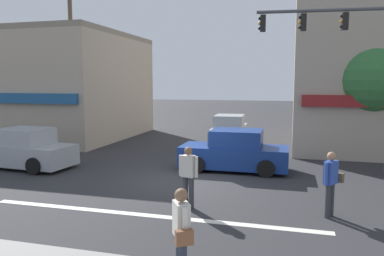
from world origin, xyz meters
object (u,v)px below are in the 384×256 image
(street_tree, at_px, (371,81))
(sedan_waiting_far, at_px, (229,130))
(sedan_approaching_near, at_px, (24,150))
(pedestrian_foreground_with_bag, at_px, (182,231))
(sedan_parked_curbside, at_px, (235,152))
(traffic_light_mast, at_px, (354,57))
(pedestrian_far_side, at_px, (188,173))
(utility_pole_near_left, at_px, (72,65))
(pedestrian_mid_crossing, at_px, (331,180))

(street_tree, bearing_deg, sedan_waiting_far, 157.82)
(sedan_approaching_near, bearing_deg, street_tree, 21.97)
(street_tree, bearing_deg, pedestrian_foreground_with_bag, -112.05)
(pedestrian_foreground_with_bag, bearing_deg, sedan_parked_curbside, 92.80)
(traffic_light_mast, relative_size, sedan_waiting_far, 1.49)
(sedan_approaching_near, height_order, pedestrian_far_side, pedestrian_far_side)
(utility_pole_near_left, bearing_deg, pedestrian_mid_crossing, -33.18)
(traffic_light_mast, height_order, sedan_parked_curbside, traffic_light_mast)
(street_tree, bearing_deg, traffic_light_mast, -110.35)
(pedestrian_far_side, bearing_deg, sedan_waiting_far, 93.79)
(utility_pole_near_left, height_order, pedestrian_far_side, utility_pole_near_left)
(utility_pole_near_left, distance_m, traffic_light_mast, 13.90)
(sedan_parked_curbside, xyz_separation_m, pedestrian_foreground_with_bag, (0.42, -8.54, 0.24))
(pedestrian_foreground_with_bag, xyz_separation_m, pedestrian_mid_crossing, (2.68, 4.09, 0.00))
(traffic_light_mast, bearing_deg, sedan_waiting_far, 132.44)
(utility_pole_near_left, relative_size, sedan_parked_curbside, 2.02)
(utility_pole_near_left, distance_m, pedestrian_far_side, 12.60)
(pedestrian_foreground_with_bag, distance_m, pedestrian_far_side, 3.95)
(sedan_waiting_far, xyz_separation_m, pedestrian_far_side, (0.74, -11.21, 0.24))
(street_tree, distance_m, traffic_light_mast, 3.58)
(traffic_light_mast, xyz_separation_m, sedan_parked_curbside, (-4.20, -0.51, -3.59))
(street_tree, relative_size, pedestrian_far_side, 3.03)
(traffic_light_mast, bearing_deg, pedestrian_foreground_with_bag, -112.65)
(sedan_approaching_near, relative_size, pedestrian_far_side, 2.53)
(pedestrian_foreground_with_bag, bearing_deg, utility_pole_near_left, 128.58)
(street_tree, height_order, utility_pole_near_left, utility_pole_near_left)
(sedan_parked_curbside, height_order, sedan_approaching_near, same)
(sedan_waiting_far, bearing_deg, pedestrian_mid_crossing, -68.20)
(sedan_approaching_near, bearing_deg, pedestrian_foreground_with_bag, -38.37)
(street_tree, distance_m, pedestrian_far_side, 10.66)
(pedestrian_foreground_with_bag, bearing_deg, sedan_waiting_far, 96.45)
(sedan_waiting_far, relative_size, sedan_approaching_near, 0.99)
(street_tree, relative_size, pedestrian_foreground_with_bag, 3.03)
(pedestrian_far_side, bearing_deg, street_tree, 54.96)
(street_tree, xyz_separation_m, sedan_parked_curbside, (-5.41, -3.78, -2.75))
(utility_pole_near_left, xyz_separation_m, sedan_waiting_far, (8.05, 2.82, -3.58))
(utility_pole_near_left, height_order, sedan_waiting_far, utility_pole_near_left)
(street_tree, relative_size, sedan_parked_curbside, 1.23)
(pedestrian_foreground_with_bag, bearing_deg, traffic_light_mast, 67.35)
(traffic_light_mast, distance_m, sedan_approaching_near, 13.10)
(utility_pole_near_left, xyz_separation_m, pedestrian_mid_crossing, (12.43, -8.13, -3.34))
(sedan_approaching_near, xyz_separation_m, pedestrian_mid_crossing, (11.30, -2.73, 0.24))
(sedan_parked_curbside, bearing_deg, sedan_approaching_near, -168.21)
(utility_pole_near_left, bearing_deg, traffic_light_mast, -13.19)
(pedestrian_far_side, bearing_deg, traffic_light_mast, 47.77)
(traffic_light_mast, distance_m, pedestrian_mid_crossing, 6.08)
(pedestrian_foreground_with_bag, bearing_deg, pedestrian_mid_crossing, 56.81)
(sedan_parked_curbside, xyz_separation_m, pedestrian_far_side, (-0.54, -4.70, 0.24))
(sedan_waiting_far, distance_m, pedestrian_foreground_with_bag, 15.14)
(pedestrian_far_side, bearing_deg, sedan_parked_curbside, 83.45)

